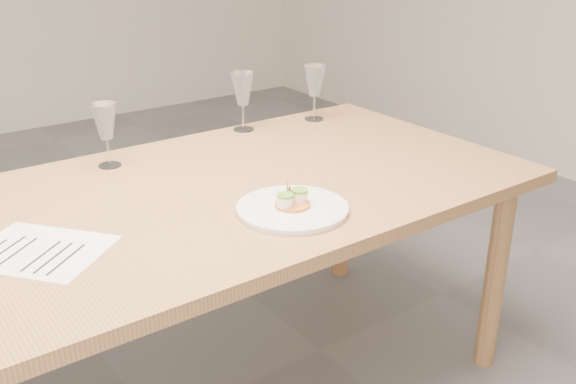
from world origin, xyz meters
TOP-DOWN VIEW (x-y plane):
  - dining_table at (0.00, 0.00)m, footprint 2.40×1.00m
  - dinner_plate at (0.34, -0.27)m, footprint 0.30×0.30m
  - recipe_sheet at (-0.28, -0.09)m, footprint 0.38×0.39m
  - wine_glass_1 at (0.08, 0.36)m, footprint 0.08×0.08m
  - wine_glass_2 at (0.63, 0.44)m, footprint 0.09×0.09m
  - wine_glass_3 at (0.93, 0.39)m, footprint 0.09×0.09m

SIDE VIEW (x-z plane):
  - dining_table at x=0.00m, z-range 0.31..1.06m
  - recipe_sheet at x=-0.28m, z-range 0.75..0.75m
  - dinner_plate at x=0.34m, z-range 0.72..0.80m
  - wine_glass_1 at x=0.08m, z-range 0.79..0.99m
  - wine_glass_3 at x=0.93m, z-range 0.79..1.01m
  - wine_glass_2 at x=0.63m, z-range 0.79..1.01m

